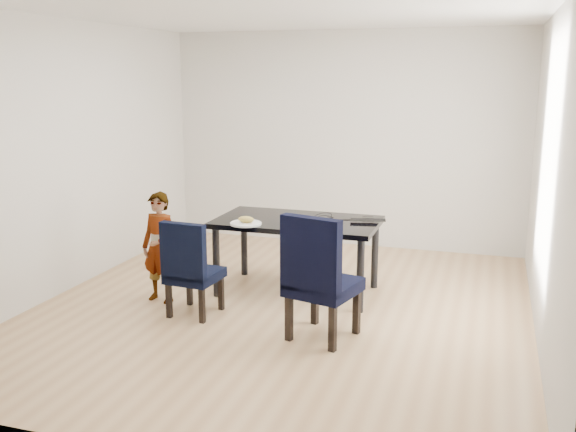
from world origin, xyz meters
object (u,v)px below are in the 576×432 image
(chair_left, at_px, (195,267))
(child, at_px, (160,247))
(plate, at_px, (246,224))
(chair_right, at_px, (324,276))
(laptop, at_px, (368,220))
(dining_table, at_px, (297,256))

(chair_left, distance_m, child, 0.53)
(plate, bearing_deg, chair_left, -120.08)
(chair_right, bearing_deg, chair_left, -172.95)
(chair_left, height_order, child, child)
(plate, bearing_deg, chair_right, -35.43)
(chair_left, distance_m, plate, 0.68)
(plate, bearing_deg, child, -158.71)
(chair_left, height_order, plate, chair_left)
(child, bearing_deg, chair_left, -16.12)
(laptop, bearing_deg, chair_right, 72.59)
(chair_left, relative_size, child, 0.84)
(chair_right, distance_m, plate, 1.19)
(dining_table, relative_size, chair_left, 1.79)
(dining_table, relative_size, child, 1.49)
(dining_table, distance_m, plate, 0.66)
(chair_right, distance_m, laptop, 1.21)
(laptop, bearing_deg, dining_table, 1.50)
(dining_table, distance_m, chair_left, 1.12)
(laptop, bearing_deg, child, 12.41)
(dining_table, height_order, laptop, laptop)
(chair_left, distance_m, chair_right, 1.27)
(dining_table, xyz_separation_m, chair_left, (-0.71, -0.87, 0.07))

